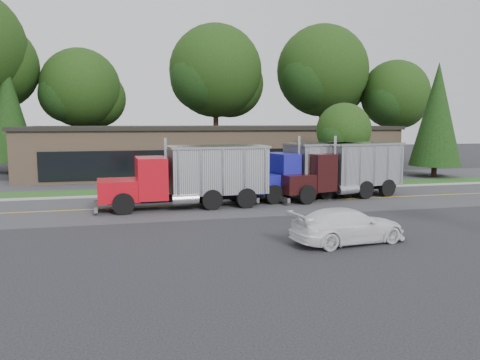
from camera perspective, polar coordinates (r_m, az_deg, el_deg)
The scene contains 18 objects.
ground at distance 18.33m, azimuth 4.50°, elevation -7.73°, with size 140.00×140.00×0.00m, color #36363B.
road at distance 26.84m, azimuth -1.46°, elevation -2.95°, with size 60.00×8.00×0.02m, color #4A4A4E.
center_line at distance 26.84m, azimuth -1.46°, elevation -2.95°, with size 60.00×0.12×0.01m, color gold.
curb at distance 30.90m, azimuth -3.10°, elevation -1.63°, with size 60.00×0.30×0.12m, color #9E9E99.
grass_verge at distance 32.66m, azimuth -3.67°, elevation -1.16°, with size 60.00×3.40×0.03m, color #22571D.
far_parking at distance 37.55m, azimuth -4.98°, elevation -0.09°, with size 60.00×7.00×0.02m, color #4A4A4E.
strip_mall at distance 43.58m, azimuth -3.59°, elevation 3.56°, with size 32.00×12.00×4.00m, color #8D6F56.
tree_far_b at distance 51.22m, azimuth -18.70°, elevation 10.15°, with size 8.49×7.99×12.11m.
tree_far_c at distance 52.12m, azimuth -2.85°, elevation 12.60°, with size 10.63×10.00×15.16m.
tree_far_d at distance 54.72m, azimuth 10.11°, elevation 12.43°, with size 10.83×10.20×15.45m.
tree_far_e at distance 56.43m, azimuth 18.42°, elevation 9.49°, with size 8.11×7.63×11.57m.
evergreen_left at distance 48.01m, azimuth -26.40°, elevation 7.54°, with size 4.53×4.53×10.30m.
evergreen_right at distance 43.19m, azimuth 22.87°, elevation 7.39°, with size 4.26×4.26×9.67m.
tree_verge at distance 35.51m, azimuth 12.56°, elevation 5.62°, with size 4.26×4.01×6.08m.
dump_truck_red at distance 25.75m, azimuth -5.53°, elevation 0.66°, with size 9.36×3.09×3.36m.
dump_truck_blue at distance 29.20m, azimuth 8.31°, elevation 1.36°, with size 7.64×4.05×3.36m.
dump_truck_maroon at distance 29.82m, azimuth 12.67°, elevation 1.39°, with size 8.86×4.37×3.36m.
rally_car at distance 18.77m, azimuth 13.03°, elevation -5.43°, with size 1.89×4.65×1.35m, color white.
Camera 1 is at (-5.52, -16.84, 4.69)m, focal length 35.00 mm.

